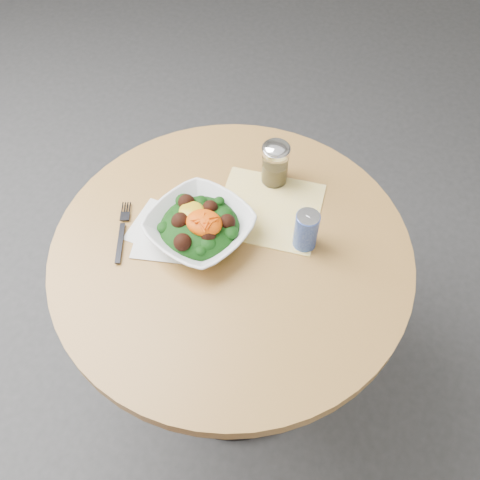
# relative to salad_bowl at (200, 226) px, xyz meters

# --- Properties ---
(ground) EXTENTS (6.00, 6.00, 0.00)m
(ground) POSITION_rel_salad_bowl_xyz_m (0.09, -0.01, -0.78)
(ground) COLOR #313134
(ground) RESTS_ON ground
(table) EXTENTS (0.90, 0.90, 0.75)m
(table) POSITION_rel_salad_bowl_xyz_m (0.09, -0.01, -0.23)
(table) COLOR black
(table) RESTS_ON ground
(cloth_napkin) EXTENTS (0.30, 0.28, 0.00)m
(cloth_napkin) POSITION_rel_salad_bowl_xyz_m (0.13, 0.14, -0.03)
(cloth_napkin) COLOR #DFAE0B
(cloth_napkin) RESTS_ON table
(paper_napkins) EXTENTS (0.19, 0.19, 0.00)m
(paper_napkins) POSITION_rel_salad_bowl_xyz_m (-0.09, -0.03, -0.03)
(paper_napkins) COLOR silver
(paper_napkins) RESTS_ON table
(salad_bowl) EXTENTS (0.30, 0.30, 0.09)m
(salad_bowl) POSITION_rel_salad_bowl_xyz_m (0.00, 0.00, 0.00)
(salad_bowl) COLOR white
(salad_bowl) RESTS_ON table
(fork) EXTENTS (0.09, 0.18, 0.00)m
(fork) POSITION_rel_salad_bowl_xyz_m (-0.19, -0.07, -0.03)
(fork) COLOR black
(fork) RESTS_ON table
(spice_shaker) EXTENTS (0.07, 0.07, 0.13)m
(spice_shaker) POSITION_rel_salad_bowl_xyz_m (0.10, 0.25, 0.03)
(spice_shaker) COLOR silver
(spice_shaker) RESTS_ON table
(beverage_can) EXTENTS (0.06, 0.06, 0.11)m
(beverage_can) POSITION_rel_salad_bowl_xyz_m (0.25, 0.08, 0.02)
(beverage_can) COLOR #0D2696
(beverage_can) RESTS_ON table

